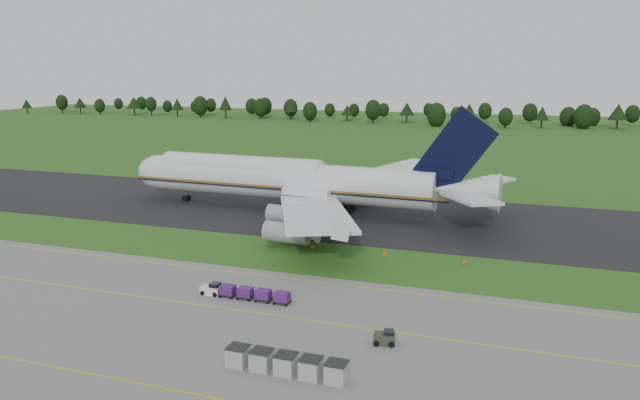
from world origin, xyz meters
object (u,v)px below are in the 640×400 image
at_px(baggage_train, 243,293).
at_px(uld_row, 286,364).
at_px(aircraft, 293,180).
at_px(edge_markers, 385,254).
at_px(utility_cart, 384,339).

bearing_deg(baggage_train, uld_row, -52.65).
xyz_separation_m(aircraft, edge_markers, (23.63, -22.95, -5.69)).
bearing_deg(baggage_train, aircraft, 104.39).
bearing_deg(edge_markers, baggage_train, -118.03).
bearing_deg(utility_cart, baggage_train, 160.49).
distance_m(aircraft, utility_cart, 60.64).
xyz_separation_m(utility_cart, edge_markers, (-6.89, 29.17, -0.36)).
bearing_deg(uld_row, baggage_train, 127.35).
relative_size(utility_cart, uld_row, 0.20).
bearing_deg(edge_markers, uld_row, -90.12).
bearing_deg(uld_row, edge_markers, 89.88).
distance_m(aircraft, uld_row, 65.60).
bearing_deg(aircraft, edge_markers, -44.16).
xyz_separation_m(baggage_train, utility_cart, (18.86, -6.68, -0.18)).
distance_m(baggage_train, edge_markers, 25.48).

